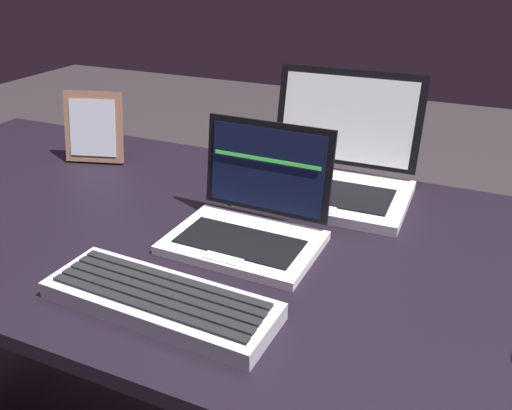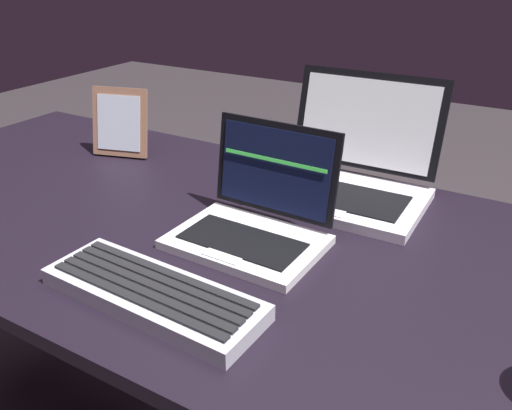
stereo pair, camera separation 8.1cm
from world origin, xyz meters
name	(u,v)px [view 2 (the right image)]	position (x,y,z in m)	size (l,w,h in m)	color
desk	(242,278)	(0.00, 0.00, 0.64)	(1.79, 0.73, 0.74)	black
laptop_front	(255,220)	(0.03, -0.01, 0.78)	(0.25, 0.20, 0.19)	silver
laptop_rear	(348,174)	(0.10, 0.24, 0.78)	(0.32, 0.27, 0.23)	silver
external_keyboard	(152,293)	(0.00, -0.23, 0.75)	(0.34, 0.13, 0.03)	#B5B4C3
photo_frame	(120,123)	(-0.45, 0.19, 0.82)	(0.14, 0.08, 0.16)	#8F614B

